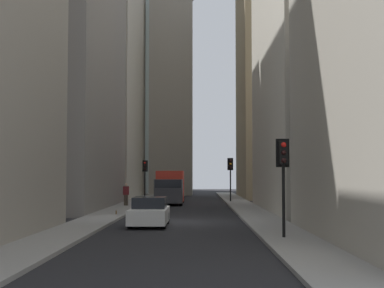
% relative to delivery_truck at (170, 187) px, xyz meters
% --- Properties ---
extents(ground_plane, '(135.00, 135.00, 0.00)m').
position_rel_delivery_truck_xyz_m(ground_plane, '(-17.29, -1.40, -1.46)').
color(ground_plane, black).
extents(sidewalk_right, '(90.00, 2.20, 0.14)m').
position_rel_delivery_truck_xyz_m(sidewalk_right, '(-17.29, 3.10, -1.39)').
color(sidewalk_right, gray).
rests_on(sidewalk_right, ground_plane).
extents(sidewalk_left, '(90.00, 2.20, 0.14)m').
position_rel_delivery_truck_xyz_m(sidewalk_left, '(-17.29, -5.90, -1.39)').
color(sidewalk_left, gray).
rests_on(sidewalk_left, ground_plane).
extents(building_left_midfar, '(17.90, 10.50, 24.24)m').
position_rel_delivery_truck_xyz_m(building_left_midfar, '(-9.01, -11.99, 10.67)').
color(building_left_midfar, beige).
rests_on(building_left_midfar, ground_plane).
extents(building_left_far, '(13.84, 10.00, 24.25)m').
position_rel_delivery_truck_xyz_m(building_left_far, '(13.28, -12.00, 10.66)').
color(building_left_far, '#9E8966').
rests_on(building_left_far, ground_plane).
extents(building_right_far, '(17.57, 10.50, 30.60)m').
position_rel_delivery_truck_xyz_m(building_right_far, '(12.72, 9.19, 13.85)').
color(building_right_far, beige).
rests_on(building_right_far, ground_plane).
extents(building_right_midfar, '(17.83, 10.00, 30.16)m').
position_rel_delivery_truck_xyz_m(building_right_midfar, '(-6.13, 9.20, 13.62)').
color(building_right_midfar, gray).
rests_on(building_right_midfar, ground_plane).
extents(church_spire, '(5.75, 5.75, 35.20)m').
position_rel_delivery_truck_xyz_m(church_spire, '(21.94, 0.93, 16.86)').
color(church_spire, gray).
rests_on(church_spire, ground_plane).
extents(delivery_truck, '(6.46, 2.25, 2.84)m').
position_rel_delivery_truck_xyz_m(delivery_truck, '(0.00, 0.00, 0.00)').
color(delivery_truck, red).
rests_on(delivery_truck, ground_plane).
extents(sedan_white, '(4.30, 1.78, 1.42)m').
position_rel_delivery_truck_xyz_m(sedan_white, '(-19.82, -0.00, -0.80)').
color(sedan_white, silver).
rests_on(sedan_white, ground_plane).
extents(traffic_light_foreground, '(0.43, 0.52, 3.77)m').
position_rel_delivery_truck_xyz_m(traffic_light_foreground, '(-25.87, -5.66, 1.45)').
color(traffic_light_foreground, black).
rests_on(traffic_light_foreground, sidewalk_left).
extents(traffic_light_midblock, '(0.43, 0.52, 3.78)m').
position_rel_delivery_truck_xyz_m(traffic_light_midblock, '(7.26, 2.83, 1.45)').
color(traffic_light_midblock, black).
rests_on(traffic_light_midblock, sidewalk_right).
extents(traffic_light_far_junction, '(0.43, 0.52, 3.88)m').
position_rel_delivery_truck_xyz_m(traffic_light_far_junction, '(2.78, -5.30, 1.53)').
color(traffic_light_far_junction, black).
rests_on(traffic_light_far_junction, sidewalk_left).
extents(pedestrian, '(0.26, 0.44, 1.74)m').
position_rel_delivery_truck_xyz_m(pedestrian, '(-4.09, 3.20, -0.37)').
color(pedestrian, '#473D33').
rests_on(pedestrian, sidewalk_right).
extents(discarded_bottle, '(0.07, 0.07, 0.27)m').
position_rel_delivery_truck_xyz_m(discarded_bottle, '(-13.68, 2.55, -1.21)').
color(discarded_bottle, brown).
rests_on(discarded_bottle, sidewalk_right).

